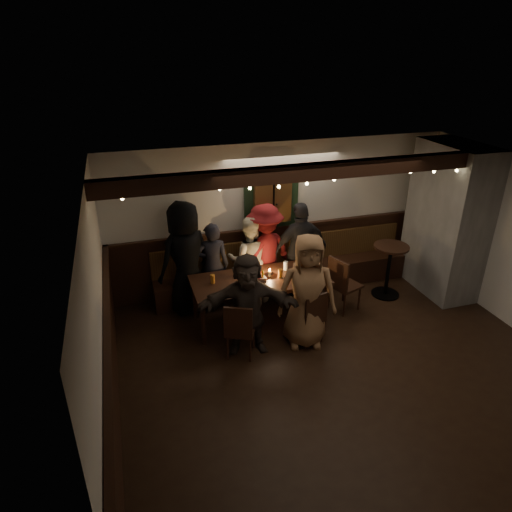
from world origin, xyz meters
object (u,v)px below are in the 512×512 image
object	(u,v)px
person_d	(265,252)
person_e	(300,250)
dining_table	(260,283)
chair_near_right	(312,315)
chair_near_left	(239,328)
person_a	(186,258)
chair_end	(342,282)
person_f	(248,304)
person_b	(213,266)
high_top	(389,264)
person_g	(307,291)
person_c	(249,259)

from	to	relation	value
person_d	person_e	size ratio (longest dim) A/B	1.00
dining_table	chair_near_right	distance (m)	0.98
chair_near_left	person_a	bearing A→B (deg)	107.49
chair_end	person_f	xyz separation A→B (m)	(-1.75, -0.57, 0.22)
person_b	person_e	distance (m)	1.53
chair_end	person_d	xyz separation A→B (m)	(-1.05, 0.83, 0.30)
high_top	person_g	xyz separation A→B (m)	(-1.91, -0.88, 0.27)
dining_table	chair_near_left	size ratio (longest dim) A/B	2.40
chair_near_left	person_d	xyz separation A→B (m)	(0.87, 1.55, 0.35)
person_b	chair_near_right	bearing A→B (deg)	137.83
person_f	person_e	bearing A→B (deg)	57.07
person_c	person_f	bearing A→B (deg)	86.22
chair_end	person_a	world-z (taller)	person_a
chair_near_left	person_g	bearing A→B (deg)	4.03
person_e	person_g	xyz separation A→B (m)	(-0.47, -1.40, 0.03)
person_b	person_f	bearing A→B (deg)	108.83
dining_table	person_e	world-z (taller)	person_e
person_b	person_d	distance (m)	0.92
person_c	person_g	world-z (taller)	person_g
high_top	person_e	bearing A→B (deg)	160.19
person_d	person_e	bearing A→B (deg)	148.62
person_b	person_g	world-z (taller)	person_g
dining_table	person_d	xyz separation A→B (m)	(0.32, 0.72, 0.16)
person_d	chair_near_left	bearing A→B (deg)	36.58
person_d	dining_table	bearing A→B (deg)	42.29
high_top	person_c	bearing A→B (deg)	166.09
high_top	person_b	distance (m)	3.02
person_d	person_g	world-z (taller)	person_g
high_top	person_f	xyz separation A→B (m)	(-2.76, -0.79, 0.16)
chair_end	chair_near_left	bearing A→B (deg)	-159.35
dining_table	chair_near_left	xyz separation A→B (m)	(-0.55, -0.82, -0.19)
chair_near_right	person_f	xyz separation A→B (m)	(-0.93, 0.12, 0.28)
person_f	person_b	bearing A→B (deg)	110.85
person_e	person_b	bearing A→B (deg)	-5.03
person_g	chair_end	bearing A→B (deg)	49.07
chair_near_left	person_g	xyz separation A→B (m)	(1.01, 0.07, 0.37)
person_e	dining_table	bearing A→B (deg)	31.00
chair_near_left	person_a	xyz separation A→B (m)	(-0.47, 1.51, 0.44)
person_e	person_g	bearing A→B (deg)	67.71
person_a	person_d	xyz separation A→B (m)	(1.34, 0.04, -0.09)
chair_near_right	person_e	bearing A→B (deg)	74.90
person_g	dining_table	bearing A→B (deg)	134.93
person_f	chair_end	bearing A→B (deg)	30.05
person_d	person_e	world-z (taller)	person_d
person_b	person_d	bearing A→B (deg)	-167.03
person_c	person_g	xyz separation A→B (m)	(0.43, -1.46, 0.11)
chair_near_right	person_c	bearing A→B (deg)	108.72
chair_near_right	person_g	world-z (taller)	person_g
chair_near_left	chair_near_right	distance (m)	1.09
high_top	person_g	world-z (taller)	person_g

